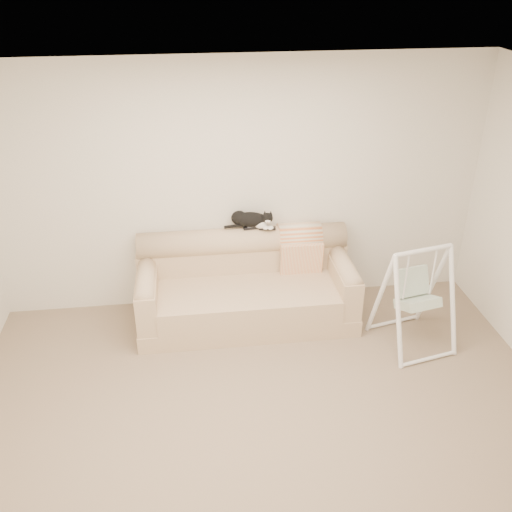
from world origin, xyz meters
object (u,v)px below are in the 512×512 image
(remote_a, at_px, (252,227))
(remote_b, at_px, (267,228))
(baby_swing, at_px, (416,296))
(tuxedo_cat, at_px, (251,219))
(sofa, at_px, (246,287))

(remote_a, distance_m, remote_b, 0.16)
(remote_a, height_order, baby_swing, baby_swing)
(tuxedo_cat, bearing_deg, remote_b, -14.71)
(sofa, relative_size, remote_a, 11.93)
(sofa, xyz_separation_m, tuxedo_cat, (0.09, 0.26, 0.64))
(remote_a, bearing_deg, baby_swing, -31.73)
(sofa, height_order, baby_swing, baby_swing)
(sofa, xyz_separation_m, remote_a, (0.10, 0.24, 0.56))
(sofa, bearing_deg, baby_swing, -22.86)
(remote_b, bearing_deg, tuxedo_cat, 165.29)
(remote_b, bearing_deg, sofa, -139.77)
(remote_b, bearing_deg, baby_swing, -33.74)
(remote_b, distance_m, tuxedo_cat, 0.19)
(sofa, relative_size, tuxedo_cat, 4.35)
(tuxedo_cat, height_order, baby_swing, tuxedo_cat)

